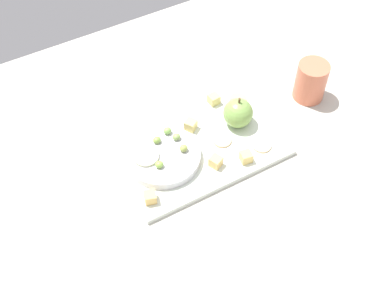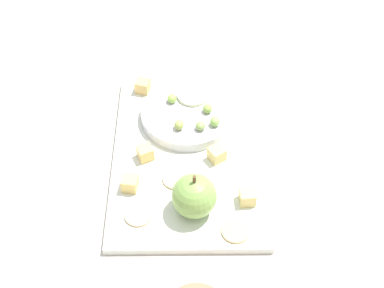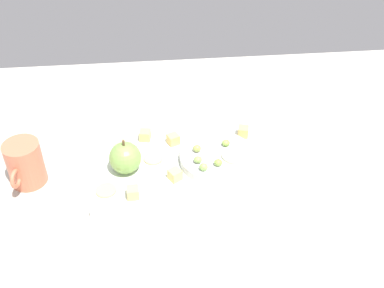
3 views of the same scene
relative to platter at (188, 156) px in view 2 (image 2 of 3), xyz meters
The scene contains 19 objects.
table 3.36cm from the platter, 22.18° to the right, with size 149.30×92.69×3.68cm, color beige.
platter is the anchor object (origin of this frame).
serving_dish 8.28cm from the platter, ahead, with size 15.81×15.81×1.83cm, color silver.
apple_whole 11.61cm from the platter, behind, with size 6.57×6.57×6.57cm, color #81AD50.
apple_stem 13.43cm from the platter, behind, with size 0.50×0.50×1.20cm, color brown.
cheese_cube_0 13.05cm from the platter, 137.25° to the right, with size 2.29×2.29×2.29cm, color #E3CD77.
cheese_cube_1 5.00cm from the platter, 103.48° to the right, with size 2.29×2.29×2.29cm, color #E9CE77.
cheese_cube_2 17.14cm from the platter, 28.05° to the left, with size 2.29×2.29×2.29cm, color #F4C66B.
cheese_cube_3 11.28cm from the platter, 127.76° to the left, with size 2.29×2.29×2.29cm, color #F3D170.
cheese_cube_4 7.06cm from the platter, 95.92° to the left, with size 2.29×2.29×2.29cm, color #F3CB72.
cracker_0 5.68cm from the platter, 160.07° to the left, with size 4.07×4.07×0.40cm, color #DAB384.
cracker_1 14.05cm from the platter, 148.62° to the left, with size 4.07×4.07×0.40cm, color beige.
cracker_2 16.32cm from the platter, 155.61° to the right, with size 4.07×4.07×0.40cm, color #DBB77E.
grape_0 7.18cm from the platter, 43.24° to the right, with size 1.73×1.56×1.56cm, color #8EC45A.
grape_1 5.31cm from the platter, 20.32° to the left, with size 1.73×1.56×1.55cm, color #9EB052.
grape_2 9.00cm from the platter, 22.84° to the right, with size 1.73×1.56×1.40cm, color #87AC49.
grape_3 11.08cm from the platter, 14.89° to the left, with size 1.73×1.56×1.45cm, color #91C34D.
grape_4 5.32cm from the platter, 28.23° to the right, with size 1.73×1.56×1.41cm, color #8BAB5A.
apple_slice_0 11.90cm from the platter, ahead, with size 5.43×5.43×0.60cm, color beige.
Camera 2 is at (-60.01, 0.68, 71.59)cm, focal length 51.33 mm.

